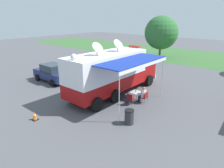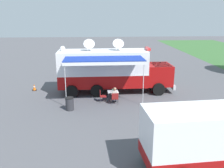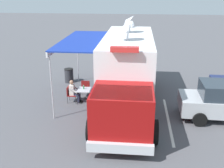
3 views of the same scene
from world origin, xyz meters
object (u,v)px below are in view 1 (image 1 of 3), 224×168
Objects in this scene: folding_chair_at_table at (145,97)px; traffic_cone at (35,116)px; command_truck at (114,71)px; car_behind_truck at (52,73)px; seated_responder at (143,94)px; trash_bin at (129,117)px; water_bottle at (136,91)px; folding_chair_beside_table at (130,98)px; folding_table at (135,92)px; car_far_corner at (86,71)px.

folding_chair_at_table is 7.69m from traffic_cone.
command_truck is 6.97m from car_behind_truck.
seated_responder is 2.16× the size of traffic_cone.
seated_responder is at bearing 109.09° from trash_bin.
car_behind_truck is at bearing -171.85° from water_bottle.
car_behind_truck is (-9.74, -1.42, 0.37)m from folding_chair_at_table.
car_behind_truck is at bearing -176.96° from folding_chair_beside_table.
command_truck is 42.45× the size of water_bottle.
car_behind_truck reaches higher than trash_bin.
seated_responder reaches higher than folding_table.
folding_chair_at_table is 7.76m from car_far_corner.
car_behind_truck is (-10.65, 1.76, 0.42)m from trash_bin.
car_behind_truck reaches higher than folding_chair_at_table.
seated_responder is at bearing 0.33° from command_truck.
folding_chair_beside_table is at bearing 60.66° from traffic_cone.
water_bottle is 0.25× the size of trash_bin.
seated_responder is at bearing -8.59° from car_far_corner.
folding_chair_beside_table is (2.38, -0.92, -1.43)m from command_truck.
car_far_corner is at bearing 153.31° from trash_bin.
command_truck is 16.40× the size of traffic_cone.
trash_bin is at bearing 36.20° from traffic_cone.
traffic_cone is at bearing -119.34° from folding_chair_beside_table.
trash_bin is at bearing -9.40° from car_behind_truck.
folding_chair_beside_table is (0.18, -0.85, -0.16)m from folding_table.
car_far_corner reaches higher than seated_responder.
water_bottle is at bearing 117.95° from trash_bin.
folding_chair_at_table is at bearing 0.46° from seated_responder.
folding_chair_at_table is at bearing 0.34° from command_truck.
seated_responder is at bearing 65.50° from folding_chair_beside_table.
car_behind_truck reaches higher than traffic_cone.
folding_chair_at_table is at bearing 106.00° from trash_bin.
traffic_cone is at bearing -119.92° from folding_chair_at_table.
water_bottle is at bearing -10.24° from car_far_corner.
folding_chair_at_table is 0.21× the size of car_far_corner.
command_truck is at bearing 82.83° from traffic_cone.
traffic_cone is at bearing -114.77° from folding_table.
command_truck is 10.93× the size of folding_chair_beside_table.
car_behind_truck is (-9.55, -1.42, 0.23)m from seated_responder.
folding_chair_at_table is 0.96× the size of trash_bin.
water_bottle is at bearing 96.54° from folding_chair_beside_table.
car_far_corner reaches higher than folding_chair_at_table.
water_bottle reaches higher than folding_chair_beside_table.
folding_table is 0.62m from seated_responder.
command_truck is 10.93× the size of folding_chair_at_table.
folding_chair_at_table is 1.12m from folding_chair_beside_table.
traffic_cone is at bearing -63.78° from car_far_corner.
car_far_corner is (-6.87, 1.22, 0.21)m from folding_table.
folding_chair_at_table is (3.00, 0.02, -1.43)m from command_truck.
seated_responder is at bearing 8.46° from car_behind_truck.
folding_chair_beside_table is 2.72m from trash_bin.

